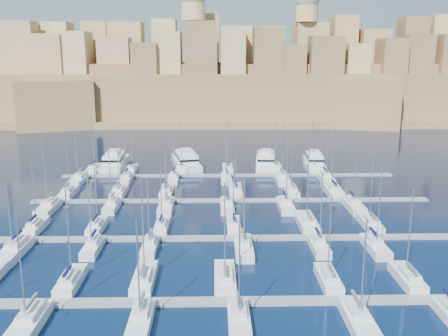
{
  "coord_description": "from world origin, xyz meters",
  "views": [
    {
      "loc": [
        -3.48,
        -91.42,
        30.9
      ],
      "look_at": [
        -1.53,
        6.0,
        8.21
      ],
      "focal_mm": 40.0,
      "sensor_mm": 36.0,
      "label": 1
    }
  ],
  "objects_px": {
    "motor_yacht_a": "(115,161)",
    "motor_yacht_c": "(266,161)",
    "motor_yacht_b": "(186,161)",
    "sailboat_4": "(328,279)",
    "motor_yacht_d": "(314,162)",
    "sailboat_2": "(144,279)"
  },
  "relations": [
    {
      "from": "motor_yacht_d",
      "to": "motor_yacht_b",
      "type": "bearing_deg",
      "value": 176.56
    },
    {
      "from": "motor_yacht_c",
      "to": "sailboat_2",
      "type": "bearing_deg",
      "value": -108.68
    },
    {
      "from": "motor_yacht_d",
      "to": "sailboat_4",
      "type": "bearing_deg",
      "value": -99.53
    },
    {
      "from": "motor_yacht_c",
      "to": "motor_yacht_b",
      "type": "bearing_deg",
      "value": 177.1
    },
    {
      "from": "sailboat_2",
      "to": "motor_yacht_c",
      "type": "bearing_deg",
      "value": 71.32
    },
    {
      "from": "sailboat_4",
      "to": "motor_yacht_c",
      "type": "xyz_separation_m",
      "value": [
        -1.4,
        70.8,
        1.0
      ]
    },
    {
      "from": "sailboat_2",
      "to": "motor_yacht_a",
      "type": "xyz_separation_m",
      "value": [
        -17.61,
        70.74,
        0.97
      ]
    },
    {
      "from": "sailboat_4",
      "to": "motor_yacht_b",
      "type": "distance_m",
      "value": 75.6
    },
    {
      "from": "sailboat_4",
      "to": "motor_yacht_a",
      "type": "bearing_deg",
      "value": 120.98
    },
    {
      "from": "sailboat_4",
      "to": "motor_yacht_b",
      "type": "height_order",
      "value": "sailboat_4"
    },
    {
      "from": "motor_yacht_c",
      "to": "motor_yacht_a",
      "type": "bearing_deg",
      "value": 179.37
    },
    {
      "from": "motor_yacht_a",
      "to": "motor_yacht_c",
      "type": "xyz_separation_m",
      "value": [
        41.37,
        -0.45,
        0.0
      ]
    },
    {
      "from": "motor_yacht_a",
      "to": "motor_yacht_d",
      "type": "height_order",
      "value": "same"
    },
    {
      "from": "motor_yacht_a",
      "to": "motor_yacht_c",
      "type": "relative_size",
      "value": 1.04
    },
    {
      "from": "sailboat_2",
      "to": "motor_yacht_a",
      "type": "height_order",
      "value": "sailboat_2"
    },
    {
      "from": "motor_yacht_a",
      "to": "motor_yacht_b",
      "type": "relative_size",
      "value": 0.9
    },
    {
      "from": "motor_yacht_a",
      "to": "motor_yacht_c",
      "type": "bearing_deg",
      "value": -0.63
    },
    {
      "from": "motor_yacht_c",
      "to": "motor_yacht_d",
      "type": "distance_m",
      "value": 13.16
    },
    {
      "from": "motor_yacht_b",
      "to": "sailboat_4",
      "type": "bearing_deg",
      "value": -72.05
    },
    {
      "from": "sailboat_4",
      "to": "motor_yacht_d",
      "type": "xyz_separation_m",
      "value": [
        11.72,
        69.8,
        1.0
      ]
    },
    {
      "from": "motor_yacht_b",
      "to": "motor_yacht_c",
      "type": "distance_m",
      "value": 21.92
    },
    {
      "from": "motor_yacht_b",
      "to": "motor_yacht_d",
      "type": "distance_m",
      "value": 35.08
    }
  ]
}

